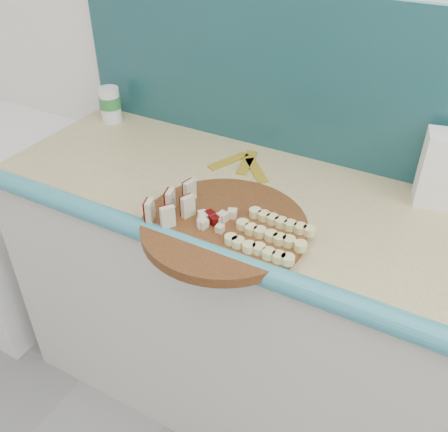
% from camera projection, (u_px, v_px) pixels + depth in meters
% --- Properties ---
extents(kitchen_counter, '(2.20, 0.63, 0.91)m').
position_uv_depth(kitchen_counter, '(336.00, 338.00, 1.59)').
color(kitchen_counter, silver).
rests_on(kitchen_counter, ground).
extents(backsplash, '(2.20, 0.02, 0.50)m').
position_uv_depth(backsplash, '(403.00, 98.00, 1.38)').
color(backsplash, teal).
rests_on(backsplash, kitchen_counter).
extents(porcelain_fixture, '(0.70, 0.72, 0.84)m').
position_uv_depth(porcelain_fixture, '(0.00, 215.00, 2.23)').
color(porcelain_fixture, white).
rests_on(porcelain_fixture, ground).
extents(cutting_board, '(0.44, 0.44, 0.03)m').
position_uv_depth(cutting_board, '(224.00, 226.00, 1.29)').
color(cutting_board, '#42230E').
rests_on(cutting_board, kitchen_counter).
extents(apple_wedges, '(0.10, 0.17, 0.06)m').
position_uv_depth(apple_wedges, '(173.00, 205.00, 1.30)').
color(apple_wedges, beige).
rests_on(apple_wedges, cutting_board).
extents(apple_chunks, '(0.07, 0.08, 0.02)m').
position_uv_depth(apple_chunks, '(215.00, 216.00, 1.29)').
color(apple_chunks, beige).
rests_on(apple_chunks, cutting_board).
extents(banana_slices, '(0.19, 0.17, 0.02)m').
position_uv_depth(banana_slices, '(270.00, 235.00, 1.23)').
color(banana_slices, '#DCD486').
rests_on(banana_slices, cutting_board).
extents(flour_bag, '(0.14, 0.11, 0.21)m').
position_uv_depth(flour_bag, '(444.00, 170.00, 1.35)').
color(flour_bag, white).
rests_on(flour_bag, kitchen_counter).
extents(canister, '(0.08, 0.08, 0.13)m').
position_uv_depth(canister, '(110.00, 104.00, 1.81)').
color(canister, white).
rests_on(canister, kitchen_counter).
extents(banana_peel, '(0.21, 0.17, 0.01)m').
position_uv_depth(banana_peel, '(244.00, 165.00, 1.58)').
color(banana_peel, gold).
rests_on(banana_peel, kitchen_counter).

